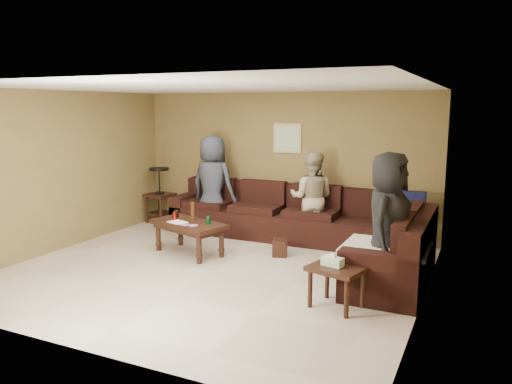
% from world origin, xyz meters
% --- Properties ---
extents(room, '(5.60, 5.50, 2.50)m').
position_xyz_m(room, '(0.00, 0.00, 1.66)').
color(room, beige).
rests_on(room, ground).
extents(sectional_sofa, '(4.65, 2.90, 0.97)m').
position_xyz_m(sectional_sofa, '(0.81, 1.52, 0.33)').
color(sectional_sofa, black).
rests_on(sectional_sofa, ground).
extents(coffee_table, '(1.34, 0.95, 0.79)m').
position_xyz_m(coffee_table, '(-0.76, 0.58, 0.43)').
color(coffee_table, black).
rests_on(coffee_table, ground).
extents(end_table_left, '(0.52, 0.52, 1.08)m').
position_xyz_m(end_table_left, '(-2.43, 2.14, 0.57)').
color(end_table_left, black).
rests_on(end_table_left, ground).
extents(side_table_right, '(0.69, 0.61, 0.63)m').
position_xyz_m(side_table_right, '(1.88, -0.51, 0.42)').
color(side_table_right, black).
rests_on(side_table_right, ground).
extents(waste_bin, '(0.27, 0.27, 0.26)m').
position_xyz_m(waste_bin, '(0.56, 1.05, 0.13)').
color(waste_bin, black).
rests_on(waste_bin, ground).
extents(wall_art, '(0.52, 0.04, 0.52)m').
position_xyz_m(wall_art, '(0.10, 2.48, 1.70)').
color(wall_art, tan).
rests_on(wall_art, ground).
extents(person_left, '(0.90, 0.63, 1.75)m').
position_xyz_m(person_left, '(-1.11, 1.93, 0.88)').
color(person_left, '#333A47').
rests_on(person_left, ground).
extents(person_middle, '(0.82, 0.69, 1.53)m').
position_xyz_m(person_middle, '(0.74, 1.97, 0.76)').
color(person_middle, tan).
rests_on(person_middle, ground).
extents(person_right, '(0.63, 0.89, 1.73)m').
position_xyz_m(person_right, '(2.29, 0.23, 0.86)').
color(person_right, black).
rests_on(person_right, ground).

